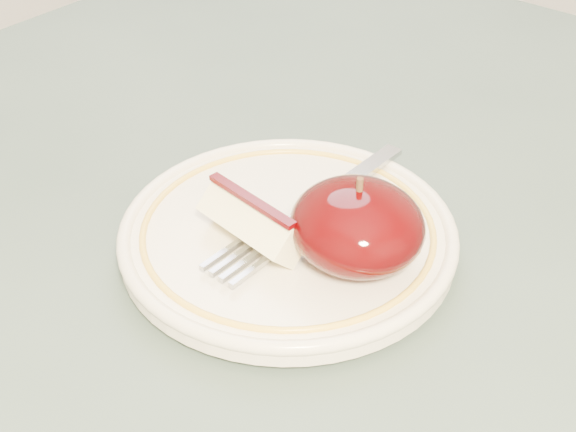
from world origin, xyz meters
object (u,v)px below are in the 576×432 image
Objects in this scene: apple_half at (357,226)px; fork at (310,210)px; plate at (288,234)px; table at (328,328)px.

apple_half reaches higher than fork.
fork is (0.00, 0.02, 0.01)m from plate.
table is 0.11m from plate.
apple_half is (0.05, 0.00, 0.03)m from plate.
plate is 1.17× the size of fork.
plate is (-0.01, -0.03, 0.10)m from table.
table is at bearing 72.92° from plate.
plate is 2.65× the size of apple_half.
apple_half reaches higher than plate.
table is 4.23× the size of plate.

